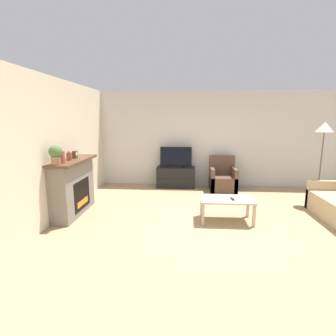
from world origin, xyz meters
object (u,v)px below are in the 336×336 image
potted_plant (55,154)px  coffee_table (227,202)px  mantel_clock (75,155)px  tv (176,158)px  mantel_vase_centre_left (69,156)px  armchair (223,179)px  mantel_vase_left (61,156)px  remote (232,199)px  floor_lamp (324,132)px  fireplace (73,186)px  tv_stand (176,177)px

potted_plant → coffee_table: bearing=8.3°
mantel_clock → tv: 2.92m
mantel_vase_centre_left → tv: bearing=50.3°
mantel_clock → armchair: 3.90m
mantel_vase_left → mantel_clock: 0.60m
coffee_table → remote: size_ratio=6.44×
remote → tv: bearing=107.0°
mantel_vase_left → floor_lamp: (5.31, 1.51, 0.39)m
fireplace → tv_stand: 3.04m
tv → coffee_table: 2.72m
tv → armchair: bearing=-8.9°
potted_plant → tv_stand: potted_plant is taller
tv_stand → armchair: size_ratio=1.18×
fireplace → tv_stand: fireplace is taller
mantel_vase_left → remote: mantel_vase_left is taller
mantel_vase_centre_left → tv_stand: size_ratio=0.17×
mantel_vase_centre_left → coffee_table: size_ratio=0.19×
fireplace → floor_lamp: (5.33, 1.06, 1.07)m
floor_lamp → mantel_clock: bearing=-170.3°
fireplace → mantel_vase_centre_left: 0.65m
mantel_vase_centre_left → potted_plant: 0.53m
mantel_vase_left → potted_plant: (-0.00, -0.19, 0.07)m
fireplace → tv: (2.00, 2.27, 0.27)m
mantel_vase_left → mantel_clock: size_ratio=1.81×
potted_plant → armchair: 4.37m
tv → floor_lamp: bearing=-20.0°
mantel_vase_centre_left → potted_plant: potted_plant is taller
armchair → coffee_table: bearing=-95.5°
mantel_vase_left → armchair: size_ratio=0.30×
mantel_clock → coffee_table: 3.18m
fireplace → remote: bearing=-4.2°
potted_plant → remote: potted_plant is taller
armchair → coffee_table: size_ratio=0.92×
mantel_vase_left → tv_stand: bearing=53.9°
armchair → mantel_vase_left: bearing=-142.4°
fireplace → armchair: 3.89m
mantel_vase_centre_left → floor_lamp: size_ratio=0.10×
mantel_vase_centre_left → remote: (3.14, -0.12, -0.76)m
mantel_vase_left → coffee_table: size_ratio=0.27×
mantel_vase_centre_left → coffee_table: bearing=-1.4°
mantel_clock → fireplace: bearing=-96.7°
mantel_vase_centre_left → tv_stand: (1.98, 2.38, -0.93)m
fireplace → mantel_vase_centre_left: bearing=-81.4°
floor_lamp → coffee_table: bearing=-151.1°
armchair → potted_plant: bearing=-140.4°
fireplace → tv_stand: bearing=48.7°
mantel_clock → coffee_table: size_ratio=0.15×
mantel_clock → mantel_vase_left: bearing=-90.1°
coffee_table → mantel_vase_left: bearing=-175.1°
mantel_vase_left → mantel_vase_centre_left: (-0.00, 0.34, -0.04)m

